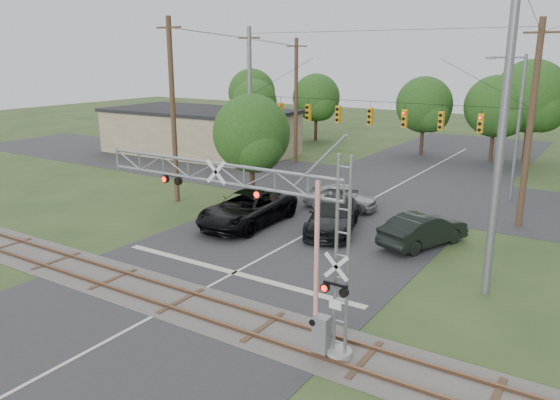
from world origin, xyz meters
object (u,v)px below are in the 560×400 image
Objects in this scene: crossing_gantry at (260,221)px; streetlight at (516,121)px; car_dark at (333,216)px; pickup_black at (247,208)px; sedan_silver at (341,197)px; commercial_building at (200,131)px; traffic_signal_span at (383,117)px.

streetlight is at bearing 81.50° from crossing_gantry.
crossing_gantry is 12.63m from car_dark.
pickup_black reaches higher than car_dark.
crossing_gantry is at bearing -53.46° from pickup_black.
streetlight reaches higher than sedan_silver.
streetlight is (29.51, -2.55, 3.19)m from commercial_building.
streetlight reaches higher than commercial_building.
traffic_signal_span is at bearing -22.37° from commercial_building.
crossing_gantry is 0.55× the size of commercial_building.
car_dark is at bearing -35.62° from commercial_building.
commercial_building is at bearing 175.07° from streetlight.
streetlight is (6.88, 12.39, 4.50)m from car_dark.
pickup_black is at bearing -179.14° from car_dark.
crossing_gantry reaches higher than sedan_silver.
crossing_gantry is 1.50× the size of pickup_black.
traffic_signal_span reaches higher than pickup_black.
commercial_building is at bearing 128.46° from car_dark.
crossing_gantry is at bearing -79.87° from traffic_signal_span.
streetlight reaches higher than crossing_gantry.
pickup_black is 4.98m from car_dark.
crossing_gantry is 2.24× the size of sedan_silver.
car_dark is at bearing 17.23° from pickup_black.
commercial_building is (-25.90, 26.67, -2.00)m from crossing_gantry.
sedan_silver is at bearing 93.03° from car_dark.
car_dark is (4.71, 1.62, -0.09)m from pickup_black.
sedan_silver is (-1.63, 4.22, -0.08)m from car_dark.
crossing_gantry is at bearing -92.53° from car_dark.
streetlight is at bearing 39.96° from traffic_signal_span.
traffic_signal_span is at bearing -41.06° from sedan_silver.
pickup_black is 0.72× the size of streetlight.
traffic_signal_span is 3.20× the size of car_dark.
traffic_signal_span is 4.14× the size of sedan_silver.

